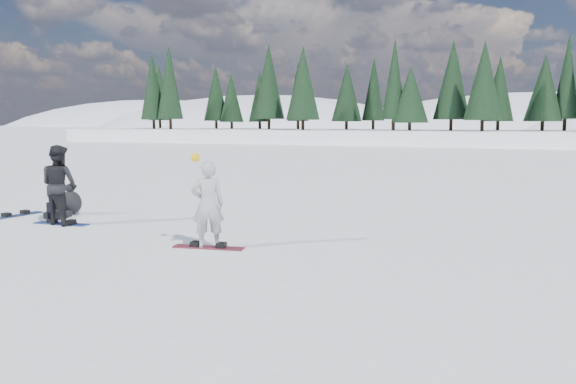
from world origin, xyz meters
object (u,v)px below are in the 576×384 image
object	(u,v)px
seated_rider	(69,203)
snowboard_loose_a	(16,216)
snowboarder_man	(59,185)
gear_bag	(56,207)
snowboarder_woman	(208,204)

from	to	relation	value
seated_rider	snowboard_loose_a	size ratio (longest dim) A/B	0.70
snowboarder_man	snowboard_loose_a	distance (m)	2.36
seated_rider	snowboarder_man	bearing A→B (deg)	-58.46
seated_rider	snowboard_loose_a	xyz separation A→B (m)	(-1.29, -0.64, -0.33)
snowboarder_man	gear_bag	bearing A→B (deg)	-35.89
snowboarder_man	gear_bag	size ratio (longest dim) A/B	4.49
snowboarder_man	snowboard_loose_a	bearing A→B (deg)	-6.28
snowboarder_woman	snowboard_loose_a	world-z (taller)	snowboarder_woman
snowboarder_woman	seated_rider	xyz separation A→B (m)	(-5.59, 2.25, -0.58)
snowboard_loose_a	snowboarder_man	bearing A→B (deg)	-95.01
seated_rider	gear_bag	xyz separation A→B (m)	(-0.70, 0.26, -0.19)
seated_rider	gear_bag	world-z (taller)	seated_rider
seated_rider	gear_bag	size ratio (longest dim) A/B	2.34
snowboarder_woman	seated_rider	size ratio (longest dim) A/B	1.88
snowboarder_woman	gear_bag	distance (m)	6.81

